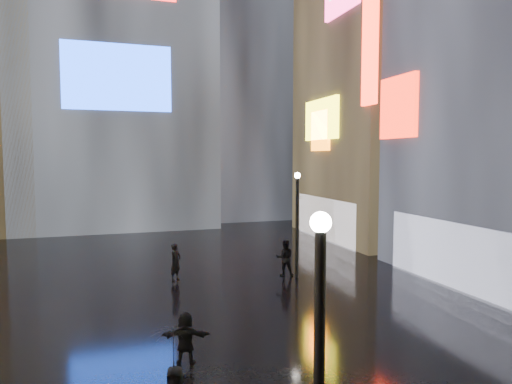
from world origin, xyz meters
name	(u,v)px	position (x,y,z in m)	size (l,w,h in m)	color
ground	(201,291)	(0.00, 20.00, 0.00)	(140.00, 140.00, 0.00)	black
building_right_far	(387,48)	(15.98, 30.00, 13.98)	(10.28, 12.00, 28.00)	black
tower_flank_right	(238,49)	(9.00, 46.00, 17.00)	(12.00, 12.00, 34.00)	black
lamp_near	(319,371)	(-1.03, 5.91, 2.94)	(0.30, 0.30, 5.20)	black
lamp_far	(297,218)	(4.96, 20.79, 2.94)	(0.30, 0.30, 5.20)	black
pedestrian_5	(186,338)	(-1.80, 12.99, 0.76)	(1.41, 0.45, 1.52)	black
pedestrian_6	(176,262)	(-0.83, 22.05, 0.90)	(0.66, 0.43, 1.80)	black
pedestrian_7	(285,258)	(4.51, 21.27, 0.91)	(0.88, 0.69, 1.82)	black
umbrella_2	(174,347)	(-2.56, 9.65, 1.98)	(0.96, 0.98, 0.88)	black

